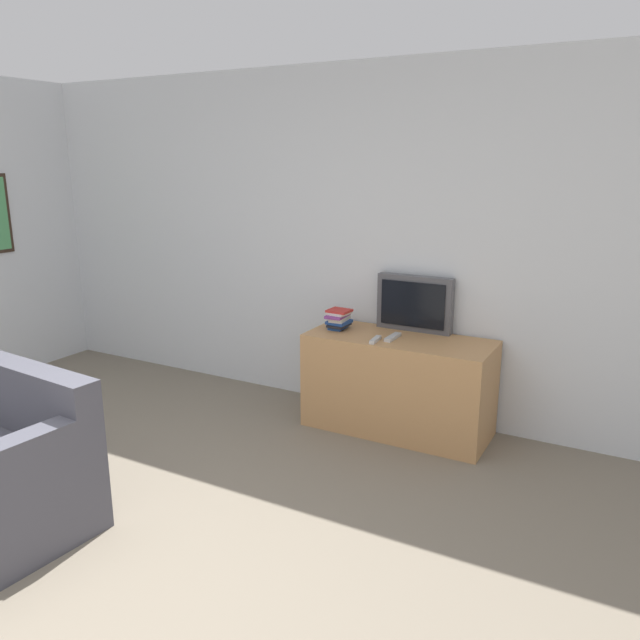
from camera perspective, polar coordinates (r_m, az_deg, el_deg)
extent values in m
cube|color=silver|center=(4.81, 2.81, 7.13)|extent=(9.00, 0.06, 2.60)
cube|color=tan|center=(4.53, 7.15, -5.85)|extent=(1.31, 0.54, 0.70)
cube|color=#4C4C51|center=(4.58, 8.65, 1.52)|extent=(0.56, 0.08, 0.41)
cube|color=black|center=(4.54, 8.45, 1.41)|extent=(0.48, 0.01, 0.33)
cube|color=#474751|center=(3.40, -25.32, -14.79)|extent=(0.21, 0.86, 0.67)
cube|color=#23478E|center=(4.63, 1.67, -0.64)|extent=(0.11, 0.17, 0.02)
cube|color=black|center=(4.60, 1.74, -0.46)|extent=(0.13, 0.17, 0.02)
cube|color=#23478E|center=(4.62, 1.76, -0.17)|extent=(0.15, 0.18, 0.02)
cube|color=silver|center=(4.61, 1.81, 0.15)|extent=(0.12, 0.19, 0.03)
cube|color=#7A3884|center=(4.59, 1.61, 0.42)|extent=(0.14, 0.21, 0.02)
cube|color=silver|center=(4.59, 1.76, 0.66)|extent=(0.15, 0.17, 0.02)
cube|color=#B72D28|center=(4.58, 1.77, 0.86)|extent=(0.17, 0.15, 0.02)
cube|color=#B7B7B7|center=(4.39, 6.66, -1.57)|extent=(0.05, 0.20, 0.02)
cube|color=#B7B7B7|center=(4.31, 5.08, -1.81)|extent=(0.05, 0.17, 0.02)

